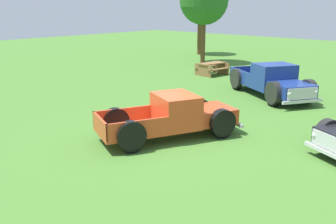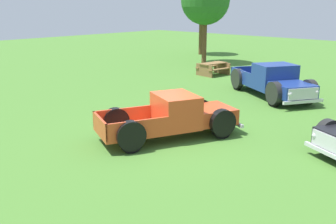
{
  "view_description": "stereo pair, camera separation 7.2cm",
  "coord_description": "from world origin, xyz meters",
  "px_view_note": "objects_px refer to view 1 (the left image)",
  "views": [
    {
      "loc": [
        8.4,
        -9.08,
        4.36
      ],
      "look_at": [
        0.07,
        -0.13,
        0.9
      ],
      "focal_mm": 40.77,
      "sensor_mm": 36.0,
      "label": 1
    },
    {
      "loc": [
        8.46,
        -9.03,
        4.36
      ],
      "look_at": [
        0.07,
        -0.13,
        0.9
      ],
      "focal_mm": 40.77,
      "sensor_mm": 36.0,
      "label": 2
    }
  ],
  "objects_px": {
    "pickup_truck_behind_left": "(274,82)",
    "oak_tree_east": "(204,0)",
    "picnic_table": "(212,67)",
    "oak_tree_west": "(200,6)",
    "pickup_truck_foreground": "(177,117)"
  },
  "relations": [
    {
      "from": "pickup_truck_behind_left",
      "to": "oak_tree_west",
      "type": "xyz_separation_m",
      "value": [
        -13.03,
        10.65,
        3.43
      ]
    },
    {
      "from": "picnic_table",
      "to": "oak_tree_west",
      "type": "bearing_deg",
      "value": 133.03
    },
    {
      "from": "oak_tree_east",
      "to": "oak_tree_west",
      "type": "distance_m",
      "value": 5.28
    },
    {
      "from": "pickup_truck_foreground",
      "to": "picnic_table",
      "type": "xyz_separation_m",
      "value": [
        -6.23,
        10.36,
        -0.21
      ]
    },
    {
      "from": "pickup_truck_behind_left",
      "to": "oak_tree_west",
      "type": "height_order",
      "value": "oak_tree_west"
    },
    {
      "from": "oak_tree_west",
      "to": "pickup_truck_behind_left",
      "type": "bearing_deg",
      "value": -39.25
    },
    {
      "from": "pickup_truck_behind_left",
      "to": "oak_tree_east",
      "type": "height_order",
      "value": "oak_tree_east"
    },
    {
      "from": "pickup_truck_foreground",
      "to": "oak_tree_east",
      "type": "xyz_separation_m",
      "value": [
        -9.87,
        14.04,
        3.94
      ]
    },
    {
      "from": "picnic_table",
      "to": "pickup_truck_foreground",
      "type": "bearing_deg",
      "value": -58.99
    },
    {
      "from": "picnic_table",
      "to": "oak_tree_east",
      "type": "distance_m",
      "value": 6.63
    },
    {
      "from": "pickup_truck_foreground",
      "to": "oak_tree_west",
      "type": "relative_size",
      "value": 0.88
    },
    {
      "from": "picnic_table",
      "to": "oak_tree_west",
      "type": "height_order",
      "value": "oak_tree_west"
    },
    {
      "from": "pickup_truck_behind_left",
      "to": "oak_tree_east",
      "type": "relative_size",
      "value": 0.86
    },
    {
      "from": "oak_tree_east",
      "to": "picnic_table",
      "type": "bearing_deg",
      "value": -45.28
    },
    {
      "from": "picnic_table",
      "to": "oak_tree_east",
      "type": "bearing_deg",
      "value": 134.72
    }
  ]
}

